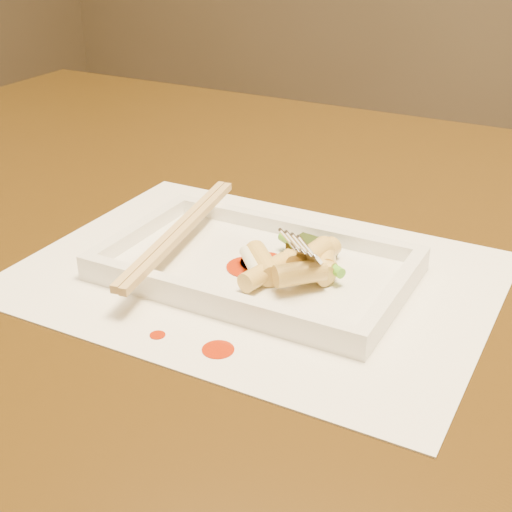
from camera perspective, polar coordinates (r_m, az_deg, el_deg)
The scene contains 25 objects.
table at distance 0.76m, azimuth 2.86°, elevation -4.74°, with size 1.40×0.90×0.75m.
placemat at distance 0.62m, azimuth 0.00°, elevation -1.54°, with size 0.40×0.30×0.00m, color white.
sauce_splatter_a at distance 0.52m, azimuth -3.05°, elevation -7.48°, with size 0.02×0.02×0.00m, color #AA2205.
sauce_splatter_b at distance 0.54m, azimuth -7.89°, elevation -6.28°, with size 0.01×0.01×0.00m, color #AA2205.
plate_base at distance 0.62m, azimuth 0.00°, elevation -1.15°, with size 0.26×0.16×0.01m, color white.
plate_rim_far at distance 0.67m, azimuth 2.96°, elevation 2.29°, with size 0.26×0.01×0.01m, color white.
plate_rim_near at distance 0.56m, azimuth -3.58°, elevation -3.32°, with size 0.26×0.01×0.01m, color white.
plate_rim_left at distance 0.68m, azimuth -9.33°, elevation 2.01°, with size 0.01×0.14×0.01m, color white.
plate_rim_right at distance 0.57m, azimuth 11.02°, elevation -2.91°, with size 0.01×0.14×0.01m, color white.
veg_piece at distance 0.63m, azimuth 4.51°, elevation 0.57°, with size 0.04×0.03×0.01m, color black.
scallion_white at distance 0.60m, azimuth -0.46°, elevation -0.41°, with size 0.01×0.01×0.04m, color #EAEACC.
scallion_green at distance 0.61m, azimuth 4.36°, elevation 0.16°, with size 0.01×0.01×0.09m, color #48A81B.
chopstick_a at distance 0.65m, azimuth -6.41°, elevation 2.14°, with size 0.01×0.23×0.01m, color tan.
chopstick_b at distance 0.64m, azimuth -5.82°, elevation 2.00°, with size 0.01×0.23×0.01m, color tan.
fork at distance 0.58m, azimuth 7.04°, elevation 4.92°, with size 0.09×0.10×0.14m, color silver, non-canonical shape.
sauce_blob_0 at distance 0.62m, azimuth 0.60°, elevation -0.54°, with size 0.04×0.04×0.00m, color #AA2205.
sauce_blob_1 at distance 0.61m, azimuth -0.56°, elevation -0.89°, with size 0.04×0.04×0.00m, color #AA2205.
rice_cake_0 at distance 0.59m, azimuth 0.72°, elevation -1.29°, with size 0.02×0.02×0.05m, color #DBC266.
rice_cake_1 at distance 0.60m, azimuth 4.45°, elevation -0.84°, with size 0.02×0.02×0.04m, color #DBC266.
rice_cake_2 at distance 0.57m, azimuth 3.53°, elevation -1.36°, with size 0.02×0.02×0.04m, color #DBC266.
rice_cake_3 at distance 0.61m, azimuth 5.10°, elevation 0.03°, with size 0.02×0.02×0.05m, color #DBC266.
rice_cake_4 at distance 0.60m, azimuth 4.24°, elevation -0.78°, with size 0.02×0.02×0.05m, color #DBC266.
rice_cake_5 at distance 0.60m, azimuth 4.37°, elevation -0.06°, with size 0.02×0.02×0.05m, color #DBC266.
rice_cake_6 at distance 0.61m, azimuth 5.53°, elevation -0.04°, with size 0.02×0.02×0.04m, color #DBC266.
rice_cake_7 at distance 0.60m, azimuth 0.54°, elevation -0.57°, with size 0.02×0.02×0.05m, color #DBC266.
Camera 1 is at (0.27, -0.59, 1.05)m, focal length 50.00 mm.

